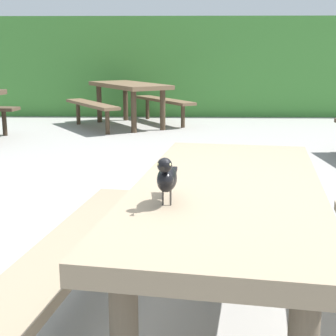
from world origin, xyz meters
The scene contains 4 objects.
hedge_wall centered at (0.00, 9.09, 0.97)m, with size 28.00×2.33×1.94m, color #428438.
picnic_table_foreground centered at (0.12, -0.01, 0.56)m, with size 1.93×1.95×0.74m.
bird_grackle centered at (-0.13, -0.32, 0.84)m, with size 0.09×0.29×0.18m.
picnic_table_mid_right centered at (-0.97, 6.67, 0.56)m, with size 2.33×2.34×0.74m.
Camera 1 is at (-0.09, -2.03, 1.28)m, focal length 53.58 mm.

